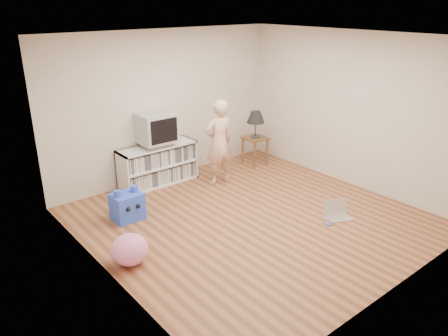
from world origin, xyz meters
name	(u,v)px	position (x,y,z in m)	size (l,w,h in m)	color
ground	(251,218)	(0.00, 0.00, 0.00)	(4.50, 4.50, 0.00)	brown
walls	(253,135)	(0.00, 0.00, 1.30)	(4.52, 4.52, 2.60)	silver
ceiling	(256,37)	(0.00, 0.00, 2.60)	(4.50, 4.50, 0.01)	white
media_unit	(158,164)	(-0.36, 2.04, 0.35)	(1.40, 0.45, 0.70)	white
dvd_deck	(157,144)	(-0.36, 2.02, 0.73)	(0.45, 0.35, 0.07)	gray
crt_tv	(156,128)	(-0.36, 2.02, 1.02)	(0.60, 0.53, 0.50)	#A8A8AD
side_table	(255,144)	(1.61, 1.65, 0.42)	(0.42, 0.42, 0.55)	brown
table_lamp	(256,118)	(1.61, 1.65, 0.94)	(0.34, 0.34, 0.52)	#333333
person	(219,143)	(0.48, 1.36, 0.75)	(0.55, 0.36, 1.50)	beige
laptop	(337,213)	(1.03, -0.77, 0.07)	(0.44, 0.41, 0.25)	silver
playing_cards	(327,224)	(0.72, -0.84, 0.01)	(0.07, 0.09, 0.02)	#4762BF
plush_blue	(127,206)	(-1.42, 1.15, 0.21)	(0.44, 0.39, 0.50)	blue
plush_pink	(130,250)	(-1.95, 0.08, 0.19)	(0.46, 0.46, 0.39)	pink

